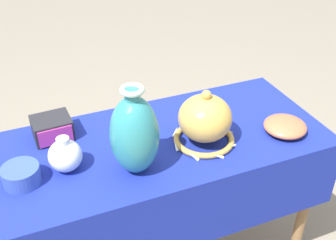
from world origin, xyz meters
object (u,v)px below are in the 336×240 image
vase_dome_bell (205,121)px  bowl_shallow_terracotta (285,126)px  vase_tall_bulbous (135,134)px  pot_squat_cobalt (21,175)px  mosaic_tile_box (52,128)px  jar_round_porcelain (65,155)px

vase_dome_bell → bowl_shallow_terracotta: vase_dome_bell is taller
vase_tall_bulbous → pot_squat_cobalt: 0.39m
vase_tall_bulbous → vase_dome_bell: size_ratio=1.33×
vase_dome_bell → bowl_shallow_terracotta: size_ratio=1.46×
mosaic_tile_box → vase_tall_bulbous: bearing=-55.5°
jar_round_porcelain → bowl_shallow_terracotta: 0.82m
vase_dome_bell → jar_round_porcelain: size_ratio=1.88×
vase_tall_bulbous → jar_round_porcelain: (-0.22, 0.09, -0.09)m
mosaic_tile_box → bowl_shallow_terracotta: (0.82, -0.30, -0.01)m
vase_dome_bell → mosaic_tile_box: vase_dome_bell is taller
mosaic_tile_box → pot_squat_cobalt: bearing=-124.8°
vase_dome_bell → jar_round_porcelain: 0.50m
vase_tall_bulbous → vase_dome_bell: 0.29m
jar_round_porcelain → mosaic_tile_box: bearing=93.2°
vase_dome_bell → mosaic_tile_box: size_ratio=1.63×
vase_dome_bell → pot_squat_cobalt: bearing=178.2°
mosaic_tile_box → vase_dome_bell: bearing=-28.1°
vase_tall_bulbous → mosaic_tile_box: 0.39m
pot_squat_cobalt → bowl_shallow_terracotta: 0.96m
jar_round_porcelain → bowl_shallow_terracotta: jar_round_porcelain is taller
pot_squat_cobalt → bowl_shallow_terracotta: size_ratio=0.75×
vase_tall_bulbous → vase_dome_bell: bearing=11.4°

